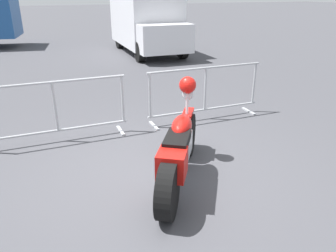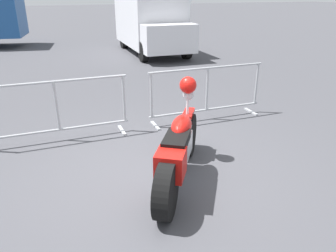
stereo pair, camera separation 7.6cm
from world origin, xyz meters
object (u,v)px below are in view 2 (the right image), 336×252
at_px(delivery_van, 151,22).
at_px(pedestrian, 4,18).
at_px(crowd_barrier_near, 57,110).
at_px(crowd_barrier_far, 207,93).
at_px(motorcycle, 179,148).

distance_m(delivery_van, pedestrian, 11.19).
distance_m(crowd_barrier_near, delivery_van, 8.92).
xyz_separation_m(crowd_barrier_far, delivery_van, (1.42, 7.82, 0.68)).
xyz_separation_m(motorcycle, crowd_barrier_far, (1.42, 1.94, 0.07)).
bearing_deg(pedestrian, crowd_barrier_far, 19.62).
xyz_separation_m(crowd_barrier_near, crowd_barrier_far, (2.83, 0.00, 0.00)).
relative_size(crowd_barrier_far, pedestrian, 1.43).
xyz_separation_m(crowd_barrier_far, pedestrian, (-4.75, 17.15, 0.36)).
relative_size(motorcycle, crowd_barrier_near, 0.83).
bearing_deg(crowd_barrier_near, delivery_van, 61.44).
distance_m(crowd_barrier_near, crowd_barrier_far, 2.83).
distance_m(motorcycle, crowd_barrier_near, 2.40).
height_order(crowd_barrier_near, crowd_barrier_far, same).
height_order(motorcycle, crowd_barrier_far, motorcycle).
height_order(crowd_barrier_far, pedestrian, pedestrian).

